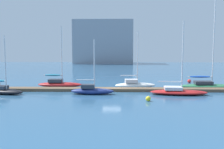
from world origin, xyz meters
TOP-DOWN VIEW (x-y plane):
  - ground_plane at (0.00, 0.00)m, footprint 120.00×120.00m
  - dock_pier at (0.00, 0.00)m, footprint 32.02×1.65m
  - sailboat_0 at (-13.48, -2.58)m, footprint 5.25×2.67m
  - sailboat_1 at (-7.78, 3.14)m, footprint 6.61×2.08m
  - sailboat_2 at (-2.43, -2.39)m, footprint 5.47×1.74m
  - sailboat_3 at (3.27, 2.55)m, footprint 5.98×2.26m
  - sailboat_4 at (8.33, -2.47)m, footprint 7.16×2.71m
  - sailboat_5 at (13.70, 2.43)m, footprint 8.22×2.31m
  - mooring_buoy_red at (12.49, 7.87)m, footprint 0.60×0.60m
  - mooring_buoy_yellow at (4.19, -6.41)m, footprint 0.57×0.57m
  - harbor_building_distant at (-4.22, 54.64)m, footprint 19.77×9.02m

SIDE VIEW (x-z plane):
  - ground_plane at x=0.00m, z-range 0.00..0.00m
  - dock_pier at x=0.00m, z-range 0.00..0.39m
  - mooring_buoy_yellow at x=4.19m, z-range 0.00..0.57m
  - mooring_buoy_red at x=12.49m, z-range 0.00..0.60m
  - sailboat_4 at x=8.33m, z-range -4.10..4.97m
  - sailboat_0 at x=-13.48m, z-range -3.16..4.15m
  - sailboat_2 at x=-2.43m, z-range -2.93..3.93m
  - sailboat_3 at x=3.27m, z-range -3.49..4.53m
  - sailboat_1 at x=-7.78m, z-range -3.90..4.96m
  - sailboat_5 at x=13.70m, z-range -6.27..7.40m
  - harbor_building_distant at x=-4.22m, z-range 0.00..14.49m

